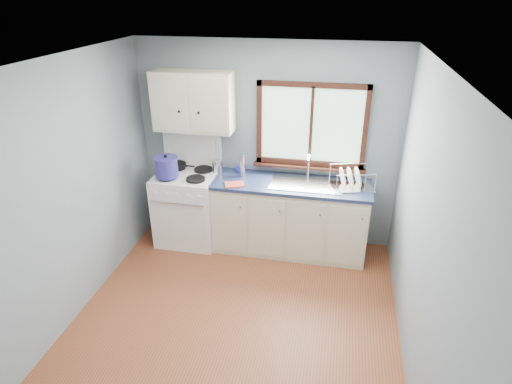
% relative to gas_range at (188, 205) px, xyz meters
% --- Properties ---
extents(floor, '(3.20, 3.60, 0.02)m').
position_rel_gas_range_xyz_m(floor, '(0.95, -1.47, -0.50)').
color(floor, brown).
rests_on(floor, ground).
extents(ceiling, '(3.20, 3.60, 0.02)m').
position_rel_gas_range_xyz_m(ceiling, '(0.95, -1.47, 2.02)').
color(ceiling, white).
rests_on(ceiling, wall_back).
extents(wall_back, '(3.20, 0.02, 2.50)m').
position_rel_gas_range_xyz_m(wall_back, '(0.95, 0.34, 0.76)').
color(wall_back, slate).
rests_on(wall_back, ground).
extents(wall_left, '(0.02, 3.60, 2.50)m').
position_rel_gas_range_xyz_m(wall_left, '(-0.66, -1.47, 0.76)').
color(wall_left, slate).
rests_on(wall_left, ground).
extents(wall_right, '(0.02, 3.60, 2.50)m').
position_rel_gas_range_xyz_m(wall_right, '(2.56, -1.47, 0.76)').
color(wall_right, slate).
rests_on(wall_right, ground).
extents(gas_range, '(0.76, 0.69, 1.36)m').
position_rel_gas_range_xyz_m(gas_range, '(0.00, 0.00, 0.00)').
color(gas_range, white).
rests_on(gas_range, floor).
extents(base_cabinets, '(1.85, 0.60, 0.88)m').
position_rel_gas_range_xyz_m(base_cabinets, '(1.31, 0.02, -0.08)').
color(base_cabinets, beige).
rests_on(base_cabinets, floor).
extents(countertop, '(1.89, 0.64, 0.04)m').
position_rel_gas_range_xyz_m(countertop, '(1.31, 0.02, 0.41)').
color(countertop, '#192545').
rests_on(countertop, base_cabinets).
extents(sink, '(0.84, 0.46, 0.44)m').
position_rel_gas_range_xyz_m(sink, '(1.49, 0.02, 0.37)').
color(sink, silver).
rests_on(sink, countertop).
extents(window, '(1.36, 0.10, 1.03)m').
position_rel_gas_range_xyz_m(window, '(1.48, 0.30, 0.98)').
color(window, '#9EC6A8').
rests_on(window, wall_back).
extents(upper_cabinets, '(0.95, 0.35, 0.70)m').
position_rel_gas_range_xyz_m(upper_cabinets, '(0.10, 0.15, 1.31)').
color(upper_cabinets, beige).
rests_on(upper_cabinets, wall_back).
extents(skillet, '(0.35, 0.23, 0.05)m').
position_rel_gas_range_xyz_m(skillet, '(-0.16, 0.13, 0.49)').
color(skillet, black).
rests_on(skillet, gas_range).
extents(stockpot, '(0.35, 0.35, 0.28)m').
position_rel_gas_range_xyz_m(stockpot, '(-0.17, -0.18, 0.59)').
color(stockpot, navy).
rests_on(stockpot, gas_range).
extents(utensil_crock, '(0.15, 0.15, 0.40)m').
position_rel_gas_range_xyz_m(utensil_crock, '(0.37, 0.15, 0.51)').
color(utensil_crock, silver).
rests_on(utensil_crock, countertop).
extents(thermos, '(0.07, 0.07, 0.29)m').
position_rel_gas_range_xyz_m(thermos, '(0.70, 0.09, 0.57)').
color(thermos, silver).
rests_on(thermos, countertop).
extents(soap_bottle, '(0.11, 0.11, 0.26)m').
position_rel_gas_range_xyz_m(soap_bottle, '(0.64, 0.18, 0.56)').
color(soap_bottle, '#2A34CD').
rests_on(soap_bottle, countertop).
extents(dish_towel, '(0.26, 0.23, 0.02)m').
position_rel_gas_range_xyz_m(dish_towel, '(0.66, -0.18, 0.43)').
color(dish_towel, '#D24E32').
rests_on(dish_towel, countertop).
extents(dish_rack, '(0.54, 0.47, 0.24)m').
position_rel_gas_range_xyz_m(dish_rack, '(1.99, 0.04, 0.49)').
color(dish_rack, silver).
rests_on(dish_rack, countertop).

